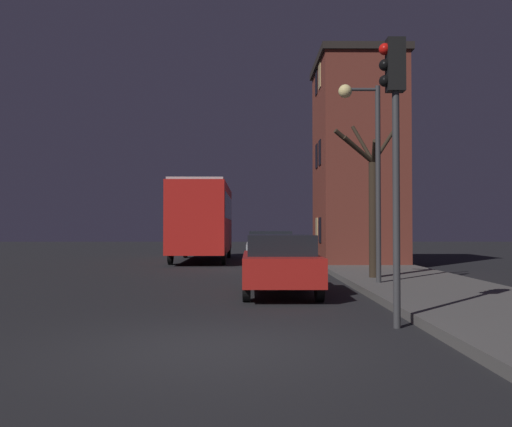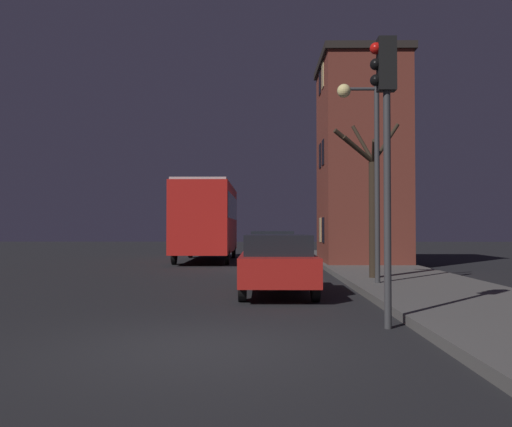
# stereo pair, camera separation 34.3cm
# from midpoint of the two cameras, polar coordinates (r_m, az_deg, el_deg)

# --- Properties ---
(ground_plane) EXTENTS (120.00, 120.00, 0.00)m
(ground_plane) POSITION_cam_midpoint_polar(r_m,az_deg,el_deg) (8.20, -4.63, -13.22)
(ground_plane) COLOR black
(brick_building) EXTENTS (3.73, 5.11, 9.04)m
(brick_building) POSITION_cam_midpoint_polar(r_m,az_deg,el_deg) (25.89, 10.84, 5.33)
(brick_building) COLOR brown
(brick_building) RESTS_ON sidewalk
(streetlamp) EXTENTS (1.16, 0.38, 5.47)m
(streetlamp) POSITION_cam_midpoint_polar(r_m,az_deg,el_deg) (16.06, 11.51, 6.31)
(streetlamp) COLOR #38383A
(streetlamp) RESTS_ON sidewalk
(traffic_light) EXTENTS (0.43, 0.24, 4.87)m
(traffic_light) POSITION_cam_midpoint_polar(r_m,az_deg,el_deg) (9.94, 13.76, 8.99)
(traffic_light) COLOR #38383A
(traffic_light) RESTS_ON ground
(bare_tree) EXTENTS (2.12, 1.36, 4.69)m
(bare_tree) POSITION_cam_midpoint_polar(r_m,az_deg,el_deg) (17.56, 12.03, 1.24)
(bare_tree) COLOR #2D2319
(bare_tree) RESTS_ON sidewalk
(bus) EXTENTS (2.62, 9.08, 3.88)m
(bus) POSITION_cam_midpoint_polar(r_m,az_deg,el_deg) (28.92, -4.58, -0.20)
(bus) COLOR red
(bus) RESTS_ON ground
(car_near_lane) EXTENTS (1.83, 4.41, 1.50)m
(car_near_lane) POSITION_cam_midpoint_polar(r_m,az_deg,el_deg) (14.34, 2.82, -4.92)
(car_near_lane) COLOR #B21E19
(car_near_lane) RESTS_ON ground
(car_mid_lane) EXTENTS (1.82, 4.54, 1.54)m
(car_mid_lane) POSITION_cam_midpoint_polar(r_m,az_deg,el_deg) (22.45, 2.03, -3.62)
(car_mid_lane) COLOR #B7BABF
(car_mid_lane) RESTS_ON ground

